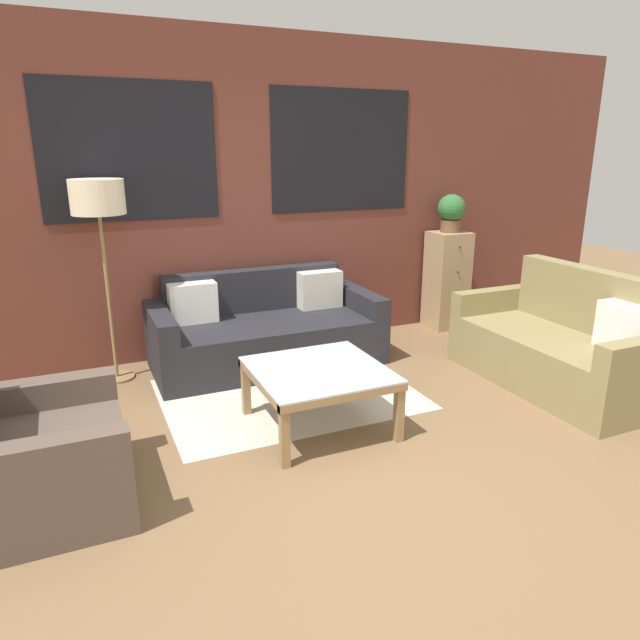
{
  "coord_description": "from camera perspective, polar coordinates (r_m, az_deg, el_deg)",
  "views": [
    {
      "loc": [
        -1.48,
        -2.6,
        1.83
      ],
      "look_at": [
        0.23,
        1.26,
        0.55
      ],
      "focal_mm": 32.0,
      "sensor_mm": 36.0,
      "label": 1
    }
  ],
  "objects": [
    {
      "name": "ground_plane",
      "position": [
        3.51,
        5.15,
        -14.66
      ],
      "size": [
        16.0,
        16.0,
        0.0
      ],
      "primitive_type": "plane",
      "color": "brown"
    },
    {
      "name": "wall_back_brick",
      "position": [
        5.27,
        -7.61,
        12.11
      ],
      "size": [
        8.4,
        0.09,
        2.8
      ],
      "color": "brown",
      "rests_on": "ground_plane"
    },
    {
      "name": "rug",
      "position": [
        4.46,
        -3.2,
        -7.37
      ],
      "size": [
        1.89,
        1.41,
        0.0
      ],
      "color": "beige",
      "rests_on": "ground_plane"
    },
    {
      "name": "couch_dark",
      "position": [
        5.03,
        -5.47,
        -1.18
      ],
      "size": [
        1.96,
        0.88,
        0.78
      ],
      "color": "#232328",
      "rests_on": "ground_plane"
    },
    {
      "name": "settee_vintage",
      "position": [
        4.91,
        22.91,
        -2.58
      ],
      "size": [
        0.8,
        1.65,
        0.92
      ],
      "color": "olive",
      "rests_on": "ground_plane"
    },
    {
      "name": "armchair_corner",
      "position": [
        3.39,
        -26.38,
        -12.33
      ],
      "size": [
        0.8,
        0.92,
        0.84
      ],
      "color": "brown",
      "rests_on": "ground_plane"
    },
    {
      "name": "coffee_table",
      "position": [
        3.82,
        -0.14,
        -5.78
      ],
      "size": [
        0.86,
        0.86,
        0.43
      ],
      "color": "silver",
      "rests_on": "ground_plane"
    },
    {
      "name": "floor_lamp",
      "position": [
        4.71,
        -21.28,
        10.57
      ],
      "size": [
        0.4,
        0.4,
        1.61
      ],
      "color": "olive",
      "rests_on": "ground_plane"
    },
    {
      "name": "drawer_cabinet",
      "position": [
        6.11,
        12.56,
        3.91
      ],
      "size": [
        0.38,
        0.36,
        1.01
      ],
      "color": "tan",
      "rests_on": "ground_plane"
    },
    {
      "name": "potted_plant",
      "position": [
        6.0,
        12.99,
        10.54
      ],
      "size": [
        0.28,
        0.28,
        0.38
      ],
      "color": "brown",
      "rests_on": "drawer_cabinet"
    }
  ]
}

